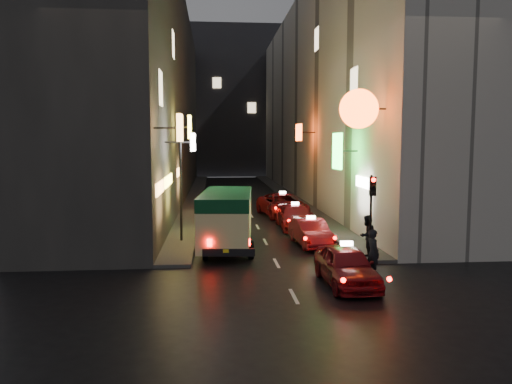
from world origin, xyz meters
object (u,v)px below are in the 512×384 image
object	(u,v)px
taxi_near	(346,262)
traffic_light	(372,198)
pedestrian_crossing	(373,250)
lamp_post	(180,169)
minibus	(227,213)

from	to	relation	value
taxi_near	traffic_light	size ratio (longest dim) A/B	1.47
pedestrian_crossing	traffic_light	distance (m)	3.01
lamp_post	traffic_light	bearing A→B (deg)	-28.91
pedestrian_crossing	traffic_light	xyz separation A→B (m)	(0.70, 2.41, 1.66)
minibus	taxi_near	bearing A→B (deg)	-57.01
taxi_near	pedestrian_crossing	world-z (taller)	pedestrian_crossing
minibus	taxi_near	distance (m)	7.47
taxi_near	minibus	bearing A→B (deg)	122.99
pedestrian_crossing	lamp_post	size ratio (longest dim) A/B	0.33
pedestrian_crossing	minibus	bearing A→B (deg)	32.05
minibus	traffic_light	world-z (taller)	traffic_light
taxi_near	lamp_post	xyz separation A→B (m)	(-6.25, 7.85, 2.91)
minibus	taxi_near	xyz separation A→B (m)	(4.04, -6.22, -0.90)
lamp_post	minibus	bearing A→B (deg)	-36.40
pedestrian_crossing	taxi_near	bearing A→B (deg)	112.99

